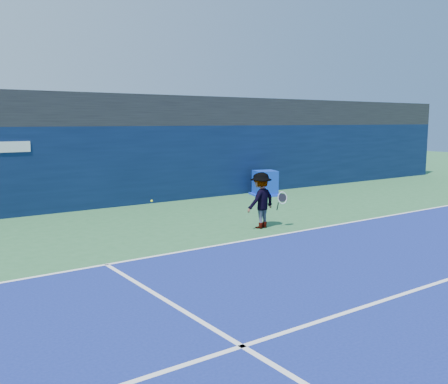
# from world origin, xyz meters

# --- Properties ---
(ground) EXTENTS (80.00, 80.00, 0.00)m
(ground) POSITION_xyz_m (0.00, 0.00, 0.00)
(ground) COLOR #2D6438
(ground) RESTS_ON ground
(baseline) EXTENTS (24.00, 0.10, 0.01)m
(baseline) POSITION_xyz_m (0.00, 3.00, 0.01)
(baseline) COLOR white
(baseline) RESTS_ON ground
(service_line) EXTENTS (24.00, 0.10, 0.01)m
(service_line) POSITION_xyz_m (0.00, -2.00, 0.01)
(service_line) COLOR white
(service_line) RESTS_ON ground
(stadium_band) EXTENTS (36.00, 3.00, 1.20)m
(stadium_band) POSITION_xyz_m (0.00, 11.50, 3.60)
(stadium_band) COLOR black
(stadium_band) RESTS_ON back_wall_assembly
(back_wall_assembly) EXTENTS (36.00, 1.03, 3.00)m
(back_wall_assembly) POSITION_xyz_m (-0.00, 10.50, 1.50)
(back_wall_assembly) COLOR #0A1838
(back_wall_assembly) RESTS_ON ground
(equipment_cart) EXTENTS (1.41, 1.41, 1.07)m
(equipment_cart) POSITION_xyz_m (4.72, 9.12, 0.49)
(equipment_cart) COLOR #0B2CA4
(equipment_cart) RESTS_ON ground
(tennis_player) EXTENTS (1.34, 0.83, 1.68)m
(tennis_player) POSITION_xyz_m (0.31, 4.05, 0.84)
(tennis_player) COLOR white
(tennis_player) RESTS_ON ground
(tennis_ball) EXTENTS (0.07, 0.07, 0.07)m
(tennis_ball) POSITION_xyz_m (-2.23, 6.18, 0.78)
(tennis_ball) COLOR #E5FA1B
(tennis_ball) RESTS_ON ground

